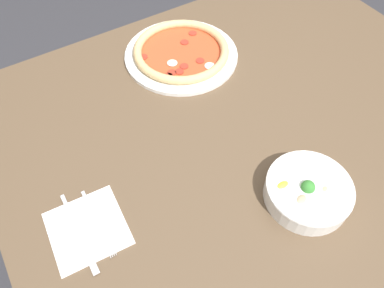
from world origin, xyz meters
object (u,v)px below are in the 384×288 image
at_px(bowl, 308,191).
at_px(knife, 77,229).
at_px(fork, 97,222).
at_px(pizza, 181,52).

bearing_deg(bowl, knife, -22.70).
distance_m(fork, knife, 0.05).
height_order(bowl, knife, bowl).
relative_size(bowl, fork, 1.10).
bearing_deg(pizza, knife, 37.65).
bearing_deg(fork, bowl, 66.84).
xyz_separation_m(bowl, knife, (0.49, -0.20, -0.03)).
relative_size(bowl, knife, 0.94).
relative_size(fork, knife, 0.85).
distance_m(pizza, fork, 0.60).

